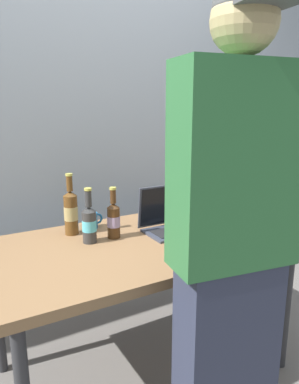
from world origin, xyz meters
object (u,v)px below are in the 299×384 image
at_px(beer_bottle_dark, 114,219).
at_px(person_figure, 231,249).
at_px(beer_bottle_green, 89,223).
at_px(beer_bottle_brown, 71,211).
at_px(coffee_mug, 90,221).
at_px(laptop, 171,220).

xyz_separation_m(beer_bottle_dark, person_figure, (0.11, -0.76, 0.08)).
distance_m(beer_bottle_green, beer_bottle_brown, 0.17).
xyz_separation_m(beer_bottle_dark, coffee_mug, (-0.05, 0.20, -0.06)).
relative_size(laptop, beer_bottle_green, 1.17).
xyz_separation_m(beer_bottle_green, beer_bottle_dark, (0.13, -0.00, -0.00)).
bearing_deg(person_figure, coffee_mug, 99.70).
xyz_separation_m(beer_bottle_green, coffee_mug, (0.08, 0.20, -0.06)).
relative_size(laptop, beer_bottle_brown, 0.99).
distance_m(beer_bottle_dark, coffee_mug, 0.22).
bearing_deg(coffee_mug, laptop, -32.65).
xyz_separation_m(laptop, coffee_mug, (-0.38, 0.25, -0.01)).
distance_m(laptop, beer_bottle_brown, 0.55).
bearing_deg(beer_bottle_brown, laptop, -22.35).
xyz_separation_m(beer_bottle_brown, person_figure, (0.29, -0.92, 0.06)).
bearing_deg(beer_bottle_dark, coffee_mug, 104.79).
bearing_deg(coffee_mug, beer_bottle_brown, -162.43).
distance_m(beer_bottle_green, beer_bottle_dark, 0.13).
relative_size(beer_bottle_brown, person_figure, 0.18).
height_order(beer_bottle_green, person_figure, person_figure).
bearing_deg(coffee_mug, person_figure, -80.30).
bearing_deg(beer_bottle_green, person_figure, -72.21).
bearing_deg(laptop, coffee_mug, 147.35).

